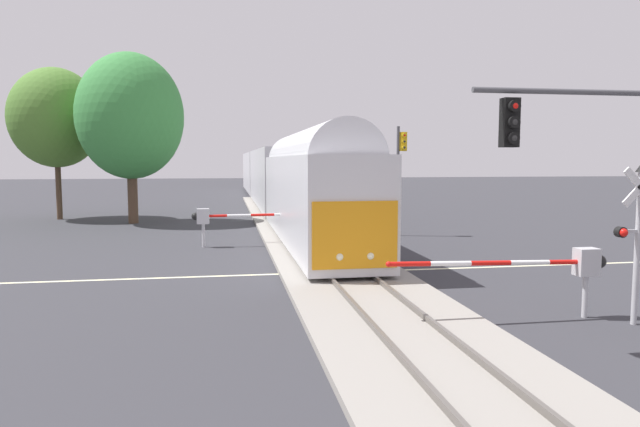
{
  "coord_description": "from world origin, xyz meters",
  "views": [
    {
      "loc": [
        -4.01,
        -19.79,
        4.03
      ],
      "look_at": [
        -0.45,
        1.52,
        2.0
      ],
      "focal_mm": 31.8,
      "sensor_mm": 36.0,
      "label": 1
    }
  ],
  "objects": [
    {
      "name": "crossing_signal_mast",
      "position": [
        5.87,
        -7.65,
        2.42
      ],
      "size": [
        1.36,
        0.44,
        3.97
      ],
      "color": "#B2B2B7",
      "rests_on": "ground"
    },
    {
      "name": "road_centre_stripe",
      "position": [
        0.0,
        0.0,
        0.0
      ],
      "size": [
        44.0,
        0.2,
        0.01
      ],
      "color": "beige",
      "rests_on": "ground"
    },
    {
      "name": "oak_behind_train",
      "position": [
        -9.88,
        17.89,
        6.8
      ],
      "size": [
        6.64,
        6.64,
        10.79
      ],
      "color": "#4C3828",
      "rests_on": "ground"
    },
    {
      "name": "traffic_signal_far_side",
      "position": [
        5.17,
        9.24,
        3.89
      ],
      "size": [
        0.53,
        0.38,
        5.82
      ],
      "color": "#4C4C51",
      "rests_on": "ground"
    },
    {
      "name": "crossing_gate_far",
      "position": [
        -4.35,
        6.84,
        1.39
      ],
      "size": [
        6.1,
        0.4,
        1.8
      ],
      "color": "#B7B7BC",
      "rests_on": "ground"
    },
    {
      "name": "crossing_gate_near",
      "position": [
        4.41,
        -6.84,
        1.4
      ],
      "size": [
        5.84,
        0.4,
        1.8
      ],
      "color": "#B7B7BC",
      "rests_on": "ground"
    },
    {
      "name": "commuter_train",
      "position": [
        0.0,
        27.19,
        2.74
      ],
      "size": [
        3.04,
        63.6,
        5.16
      ],
      "color": "silver",
      "rests_on": "railway_track"
    },
    {
      "name": "pine_left_background",
      "position": [
        -15.25,
        21.25,
        6.88
      ],
      "size": [
        6.03,
        6.03,
        10.24
      ],
      "color": "#4C3828",
      "rests_on": "ground"
    },
    {
      "name": "railway_track",
      "position": [
        0.0,
        0.0,
        0.1
      ],
      "size": [
        4.4,
        80.0,
        0.32
      ],
      "color": "gray",
      "rests_on": "ground"
    },
    {
      "name": "ground_plane",
      "position": [
        0.0,
        0.0,
        0.0
      ],
      "size": [
        220.0,
        220.0,
        0.0
      ],
      "primitive_type": "plane",
      "color": "#333338"
    }
  ]
}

